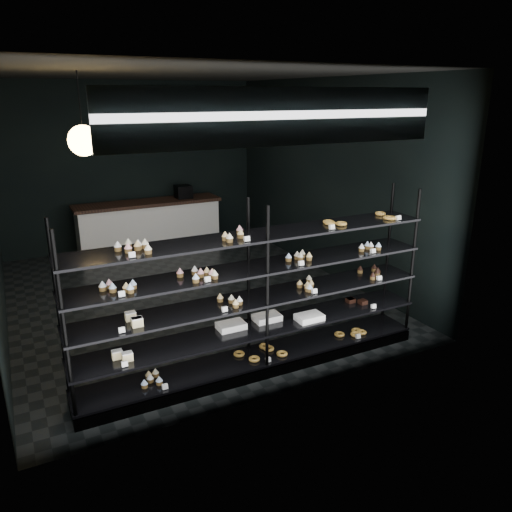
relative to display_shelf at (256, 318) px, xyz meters
name	(u,v)px	position (x,y,z in m)	size (l,w,h in m)	color
room	(182,191)	(0.03, 2.45, 0.97)	(5.01, 6.01, 3.20)	black
display_shelf	(256,318)	(0.00, 0.00, 0.00)	(4.00, 0.50, 1.91)	black
signage	(284,117)	(0.03, -0.48, 2.12)	(3.30, 0.05, 0.50)	#0C103F
pendant_lamp	(83,141)	(-1.39, 1.47, 1.82)	(0.34, 0.34, 0.90)	black
service_counter	(150,225)	(0.18, 4.95, -0.13)	(2.79, 0.65, 1.23)	silver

